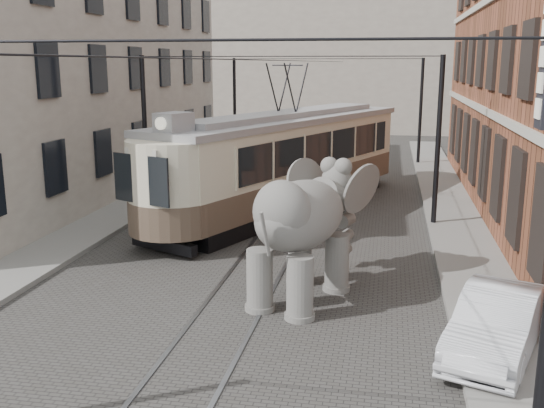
# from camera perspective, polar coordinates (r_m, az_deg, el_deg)

# --- Properties ---
(ground) EXTENTS (120.00, 120.00, 0.00)m
(ground) POSITION_cam_1_polar(r_m,az_deg,el_deg) (17.61, -1.42, -6.16)
(ground) COLOR #3C3937
(tram_rails) EXTENTS (1.54, 80.00, 0.02)m
(tram_rails) POSITION_cam_1_polar(r_m,az_deg,el_deg) (17.61, -1.42, -6.12)
(tram_rails) COLOR slate
(tram_rails) RESTS_ON ground
(sidewalk_right) EXTENTS (2.00, 60.00, 0.15)m
(sidewalk_right) POSITION_cam_1_polar(r_m,az_deg,el_deg) (17.41, 18.42, -6.81)
(sidewalk_right) COLOR slate
(sidewalk_right) RESTS_ON ground
(sidewalk_left) EXTENTS (2.00, 60.00, 0.15)m
(sidewalk_left) POSITION_cam_1_polar(r_m,az_deg,el_deg) (19.93, -20.07, -4.46)
(sidewalk_left) COLOR slate
(sidewalk_left) RESTS_ON ground
(stucco_building) EXTENTS (7.00, 24.00, 10.00)m
(stucco_building) POSITION_cam_1_polar(r_m,az_deg,el_deg) (30.03, -18.55, 10.78)
(stucco_building) COLOR gray
(stucco_building) RESTS_ON ground
(distant_block) EXTENTS (28.00, 10.00, 14.00)m
(distant_block) POSITION_cam_1_polar(r_m,az_deg,el_deg) (56.40, 7.34, 14.01)
(distant_block) COLOR gray
(distant_block) RESTS_ON ground
(catenary) EXTENTS (11.00, 30.20, 6.00)m
(catenary) POSITION_cam_1_polar(r_m,az_deg,el_deg) (21.77, 0.79, 5.62)
(catenary) COLOR black
(catenary) RESTS_ON ground
(tram) EXTENTS (8.36, 14.35, 5.69)m
(tram) POSITION_cam_1_polar(r_m,az_deg,el_deg) (24.28, 1.39, 6.00)
(tram) COLOR beige
(tram) RESTS_ON ground
(elephant) EXTENTS (4.55, 6.08, 3.31)m
(elephant) POSITION_cam_1_polar(r_m,az_deg,el_deg) (15.07, 2.60, -2.86)
(elephant) COLOR #65625D
(elephant) RESTS_ON ground
(parked_car) EXTENTS (2.70, 4.29, 1.33)m
(parked_car) POSITION_cam_1_polar(r_m,az_deg,el_deg) (13.41, 19.95, -10.17)
(parked_car) COLOR silver
(parked_car) RESTS_ON ground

